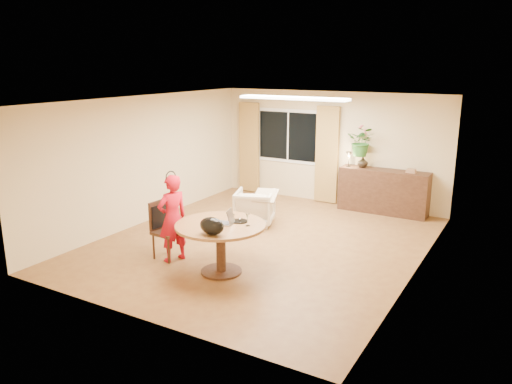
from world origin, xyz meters
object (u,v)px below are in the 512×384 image
dining_table (221,235)px  dining_chair (168,231)px  armchair (255,207)px  sideboard (383,191)px  child (173,218)px

dining_table → dining_chair: size_ratio=1.44×
dining_table → armchair: bearing=108.0°
armchair → sideboard: (2.06, 2.10, 0.13)m
child → dining_table: bearing=108.0°
child → sideboard: size_ratio=0.76×
dining_chair → sideboard: (2.39, 4.44, -0.01)m
dining_table → sideboard: bearing=74.2°
dining_table → sideboard: (1.28, 4.50, -0.15)m
sideboard → armchair: bearing=-134.5°
armchair → dining_chair: bearing=62.4°
dining_table → armchair: (-0.78, 2.40, -0.28)m
sideboard → dining_table: bearing=-105.8°
dining_chair → sideboard: size_ratio=0.51×
child → armchair: bearing=-165.0°
dining_chair → armchair: (0.33, 2.35, -0.14)m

